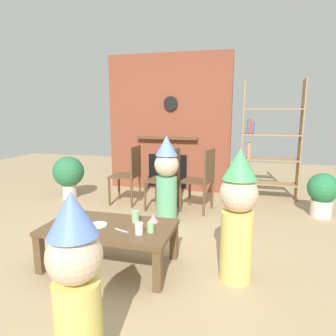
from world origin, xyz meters
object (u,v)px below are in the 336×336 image
Objects in this scene: bookshelf at (266,146)px; dining_chair_middle at (168,176)px; child_with_cone_hat at (76,283)px; paper_cup_near_left at (135,217)px; paper_cup_near_right at (151,227)px; dining_chair_left at (130,171)px; potted_plant_short at (69,173)px; child_by_the_chairs at (167,177)px; birthday_cake_slice at (153,218)px; paper_cup_center at (139,228)px; potted_plant_tall at (323,192)px; child_in_pink at (238,213)px; paper_plate_rear at (72,219)px; dining_chair_right at (203,177)px; paper_plate_front at (98,225)px; coffee_table at (109,231)px.

bookshelf reaches higher than dining_chair_middle.
paper_cup_near_left is at bearing -10.64° from child_with_cone_hat.
dining_chair_left is at bearing 116.33° from paper_cup_near_right.
dining_chair_left reaches higher than potted_plant_short.
child_by_the_chairs is 0.45m from dining_chair_middle.
potted_plant_short is at bearing 136.38° from paper_cup_near_left.
paper_cup_near_left is 1.27× the size of paper_cup_near_right.
paper_cup_near_left is 1.10× the size of birthday_cake_slice.
paper_cup_center is (0.13, -0.25, -0.01)m from paper_cup_near_left.
dining_chair_middle is 1.29× the size of potted_plant_short.
potted_plant_tall is (1.86, 3.08, -0.21)m from child_with_cone_hat.
dining_chair_left reaches higher than paper_cup_near_left.
child_by_the_chairs is at bearing -54.83° from child_in_pink.
paper_cup_near_right is 1.75m from dining_chair_middle.
bookshelf reaches higher than paper_cup_center.
paper_plate_rear is 0.23× the size of dining_chair_right.
potted_plant_short is (-1.51, 1.89, 0.02)m from paper_plate_front.
dining_chair_right is at bearing 68.24° from paper_plate_front.
dining_chair_left is (-2.01, -0.86, -0.36)m from bookshelf.
paper_plate_front is 1.21m from child_with_cone_hat.
coffee_table is at bearing 14.48° from paper_plate_front.
paper_cup_center is 1.03m from child_with_cone_hat.
paper_cup_near_right is 1.10m from child_with_cone_hat.
bookshelf reaches higher than dining_chair_left.
child_in_pink is (1.56, -0.01, 0.20)m from paper_plate_rear.
child_in_pink reaches higher than coffee_table.
bookshelf is at bearing -132.96° from dining_chair_middle.
paper_plate_front is 0.33m from paper_plate_rear.
dining_chair_right is at bearing 75.82° from paper_cup_near_left.
paper_cup_near_right is at bearing 18.74° from child_by_the_chairs.
child_with_cone_hat is 1.43m from child_in_pink.
potted_plant_short is (-1.96, 3.00, -0.13)m from child_with_cone_hat.
bookshelf reaches higher than dining_chair_right.
bookshelf is 2.89m from paper_cup_near_left.
paper_plate_rear is 0.23× the size of dining_chair_middle.
birthday_cake_slice is at bearing -114.28° from bookshelf.
paper_cup_near_left is at bearing 34.57° from coffee_table.
dining_chair_left reaches higher than birthday_cake_slice.
paper_plate_front is 2.42m from potted_plant_short.
potted_plant_short is at bearing 139.63° from birthday_cake_slice.
potted_plant_tall is 0.87× the size of potted_plant_short.
paper_plate_rear is (-1.91, -2.63, -0.47)m from bookshelf.
child_by_the_chairs is at bearing 94.83° from paper_cup_center.
paper_plate_front is at bearing -155.00° from birthday_cake_slice.
dining_chair_left is at bearing -156.95° from bookshelf.
paper_cup_near_right is 0.25m from birthday_cake_slice.
paper_cup_near_left is 0.10× the size of child_by_the_chairs.
paper_cup_center is 0.84m from child_in_pink.
bookshelf is at bearing -156.97° from dining_chair_left.
paper_cup_near_left is 1.29m from child_with_cone_hat.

